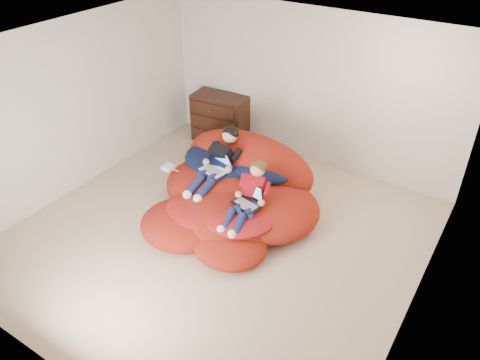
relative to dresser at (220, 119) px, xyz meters
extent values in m
cube|color=tan|center=(1.52, -2.24, -0.56)|extent=(5.10, 5.10, 0.25)
cube|color=beige|center=(1.52, 0.27, 0.81)|extent=(5.10, 0.02, 2.50)
cube|color=beige|center=(1.52, -4.75, 0.81)|extent=(5.10, 0.02, 2.50)
cube|color=beige|center=(-0.99, -2.24, 0.81)|extent=(0.02, 5.10, 2.50)
cube|color=beige|center=(4.03, -2.24, 0.81)|extent=(0.02, 5.10, 2.50)
cube|color=silver|center=(1.52, -2.24, 2.07)|extent=(5.10, 5.10, 0.02)
cube|color=black|center=(0.00, 0.01, 0.00)|extent=(1.01, 0.58, 0.87)
cube|color=black|center=(0.00, -0.25, -0.26)|extent=(0.87, 0.11, 0.21)
cylinder|color=#4C3F26|center=(0.00, -0.27, -0.26)|extent=(0.04, 0.06, 0.03)
cube|color=black|center=(0.00, -0.25, 0.00)|extent=(0.87, 0.11, 0.21)
cylinder|color=#4C3F26|center=(0.00, -0.27, 0.00)|extent=(0.04, 0.06, 0.03)
cube|color=black|center=(0.00, -0.25, 0.26)|extent=(0.87, 0.11, 0.21)
cylinder|color=#4C3F26|center=(0.00, -0.27, 0.26)|extent=(0.04, 0.06, 0.03)
ellipsoid|color=#A21F12|center=(1.01, -1.51, -0.22)|extent=(1.58, 1.42, 0.57)
ellipsoid|color=#A21F12|center=(1.87, -1.59, -0.24)|extent=(1.50, 1.46, 0.54)
ellipsoid|color=#A21F12|center=(1.44, -2.03, -0.26)|extent=(1.63, 1.31, 0.52)
ellipsoid|color=#A21F12|center=(1.09, -2.44, -0.30)|extent=(1.19, 1.09, 0.40)
ellipsoid|color=#A21F12|center=(1.85, -2.45, -0.31)|extent=(0.97, 0.89, 0.32)
ellipsoid|color=#A21F12|center=(1.22, -0.99, -0.04)|extent=(2.12, 0.94, 0.94)
ellipsoid|color=#101939|center=(0.89, -1.23, 0.04)|extent=(1.19, 0.98, 0.30)
ellipsoid|color=#101939|center=(1.51, -1.16, 0.08)|extent=(1.06, 0.74, 0.26)
ellipsoid|color=#B41B19|center=(1.74, -2.05, -0.10)|extent=(1.02, 1.02, 0.19)
ellipsoid|color=#B41B19|center=(1.22, -2.21, -0.14)|extent=(0.98, 0.89, 0.18)
ellipsoid|color=beige|center=(0.88, -0.85, 0.18)|extent=(0.46, 0.29, 0.29)
cube|color=black|center=(1.06, -1.39, 0.23)|extent=(0.34, 0.41, 0.46)
sphere|color=tan|center=(1.06, -1.26, 0.51)|extent=(0.22, 0.22, 0.22)
ellipsoid|color=black|center=(1.06, -1.23, 0.54)|extent=(0.24, 0.23, 0.18)
cylinder|color=#161C44|center=(0.97, -1.68, 0.07)|extent=(0.17, 0.36, 0.20)
cylinder|color=#161C44|center=(0.97, -1.99, 0.04)|extent=(0.14, 0.35, 0.23)
sphere|color=white|center=(0.97, -2.17, -0.02)|extent=(0.13, 0.13, 0.13)
cylinder|color=#161C44|center=(1.15, -1.68, 0.07)|extent=(0.17, 0.36, 0.20)
cylinder|color=#161C44|center=(1.15, -1.99, 0.04)|extent=(0.14, 0.35, 0.23)
sphere|color=white|center=(1.15, -2.17, -0.02)|extent=(0.13, 0.13, 0.13)
cube|color=#B50F1B|center=(1.82, -1.82, 0.18)|extent=(0.32, 0.31, 0.44)
sphere|color=tan|center=(1.82, -1.76, 0.46)|extent=(0.20, 0.20, 0.20)
ellipsoid|color=#4D3114|center=(1.82, -1.73, 0.50)|extent=(0.22, 0.21, 0.17)
cylinder|color=#161C44|center=(1.74, -2.03, 0.01)|extent=(0.19, 0.34, 0.18)
cylinder|color=#161C44|center=(1.74, -2.31, -0.02)|extent=(0.16, 0.32, 0.21)
sphere|color=white|center=(1.74, -2.48, -0.07)|extent=(0.12, 0.12, 0.12)
cylinder|color=#161C44|center=(1.91, -2.03, 0.01)|extent=(0.19, 0.34, 0.18)
cylinder|color=#161C44|center=(1.91, -2.31, -0.02)|extent=(0.16, 0.32, 0.21)
sphere|color=white|center=(1.91, -2.48, -0.07)|extent=(0.12, 0.12, 0.12)
cube|color=white|center=(1.06, -1.67, 0.14)|extent=(0.40, 0.32, 0.01)
cube|color=gray|center=(1.06, -1.68, 0.15)|extent=(0.33, 0.20, 0.00)
cube|color=white|center=(1.06, -1.49, 0.26)|extent=(0.37, 0.18, 0.23)
cube|color=#4173DE|center=(1.06, -1.50, 0.27)|extent=(0.33, 0.15, 0.19)
cube|color=black|center=(1.82, -2.02, 0.07)|extent=(0.41, 0.33, 0.01)
cube|color=gray|center=(1.82, -2.03, 0.08)|extent=(0.33, 0.20, 0.00)
cube|color=black|center=(1.82, -1.87, 0.21)|extent=(0.36, 0.12, 0.25)
cube|color=teal|center=(1.82, -1.88, 0.21)|extent=(0.32, 0.10, 0.21)
cube|color=white|center=(0.29, -1.77, -0.02)|extent=(0.15, 0.15, 0.06)
camera|label=1|loc=(4.40, -6.15, 3.59)|focal=35.00mm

